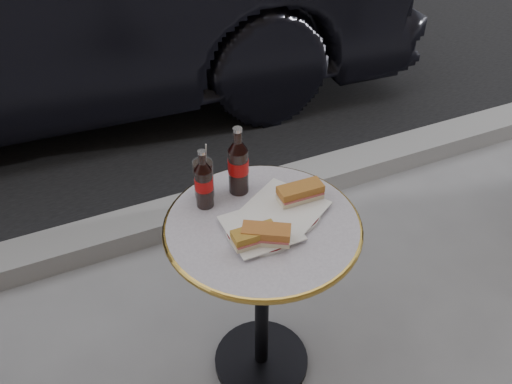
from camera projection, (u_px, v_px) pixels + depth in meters
name	position (u px, v px, depth m)	size (l,w,h in m)	color
ground	(261.00, 362.00, 2.22)	(80.00, 80.00, 0.00)	gray
curb	(186.00, 214.00, 2.83)	(40.00, 0.20, 0.12)	gray
bistro_table	(262.00, 301.00, 1.99)	(0.62, 0.62, 0.73)	#BAB2C4
plate_left	(261.00, 230.00, 1.73)	(0.22, 0.22, 0.01)	silver
plate_right	(284.00, 211.00, 1.80)	(0.24, 0.24, 0.01)	silver
sandwich_left_a	(254.00, 237.00, 1.67)	(0.13, 0.06, 0.05)	#B3802D
sandwich_left_b	(266.00, 235.00, 1.67)	(0.14, 0.07, 0.05)	#B6692E
sandwich_right	(300.00, 193.00, 1.82)	(0.15, 0.07, 0.05)	#B16D2D
cola_bottle_left	(204.00, 179.00, 1.77)	(0.06, 0.06, 0.21)	black
cola_bottle_right	(238.00, 160.00, 1.81)	(0.07, 0.07, 0.24)	black
cola_glass	(204.00, 179.00, 1.83)	(0.07, 0.07, 0.14)	black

